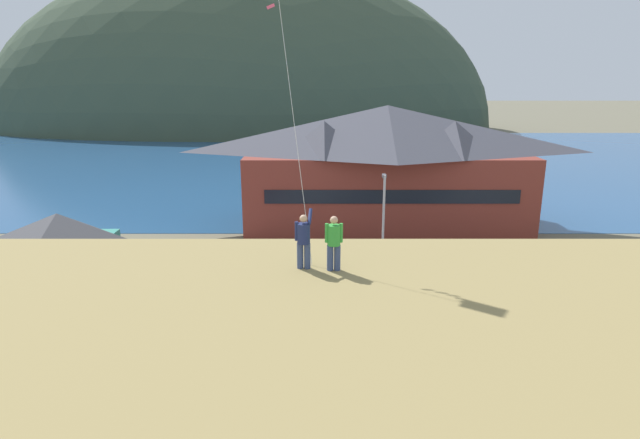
# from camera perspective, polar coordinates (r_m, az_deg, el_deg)

# --- Properties ---
(ground_plane) EXTENTS (600.00, 600.00, 0.00)m
(ground_plane) POSITION_cam_1_polar(r_m,az_deg,el_deg) (26.34, -1.32, -12.96)
(ground_plane) COLOR #66604C
(parking_lot_pad) EXTENTS (40.00, 20.00, 0.10)m
(parking_lot_pad) POSITION_cam_1_polar(r_m,az_deg,el_deg) (30.82, -1.10, -8.49)
(parking_lot_pad) COLOR slate
(parking_lot_pad) RESTS_ON ground
(bay_water) EXTENTS (360.00, 84.00, 0.03)m
(bay_water) POSITION_cam_1_polar(r_m,az_deg,el_deg) (84.14, -0.35, 6.71)
(bay_water) COLOR navy
(bay_water) RESTS_ON ground
(far_hill_west_ridge) EXTENTS (130.45, 62.86, 83.02)m
(far_hill_west_ridge) POSITION_cam_1_polar(r_m,az_deg,el_deg) (140.00, -8.77, 9.93)
(far_hill_west_ridge) COLOR #3D4C38
(far_hill_west_ridge) RESTS_ON ground
(far_hill_east_peak) EXTENTS (83.61, 51.99, 84.80)m
(far_hill_east_peak) POSITION_cam_1_polar(r_m,az_deg,el_deg) (145.09, -4.06, 10.24)
(far_hill_east_peak) COLOR #3D4C38
(far_hill_east_peak) RESTS_ON ground
(harbor_lodge) EXTENTS (25.17, 9.76, 10.36)m
(harbor_lodge) POSITION_cam_1_polar(r_m,az_deg,el_deg) (44.89, 7.39, 6.19)
(harbor_lodge) COLOR brown
(harbor_lodge) RESTS_ON ground
(storage_shed_near_lot) EXTENTS (5.83, 5.13, 5.02)m
(storage_shed_near_lot) POSITION_cam_1_polar(r_m,az_deg,el_deg) (33.81, -26.56, -3.35)
(storage_shed_near_lot) COLOR #338475
(storage_shed_near_lot) RESTS_ON ground
(wharf_dock) EXTENTS (3.20, 15.41, 0.70)m
(wharf_dock) POSITION_cam_1_polar(r_m,az_deg,el_deg) (58.60, -4.09, 3.26)
(wharf_dock) COLOR #70604C
(wharf_dock) RESTS_ON ground
(moored_boat_wharfside) EXTENTS (2.27, 6.10, 2.16)m
(moored_boat_wharfside) POSITION_cam_1_polar(r_m,az_deg,el_deg) (62.40, -6.87, 4.27)
(moored_boat_wharfside) COLOR #23564C
(moored_boat_wharfside) RESTS_ON ground
(moored_boat_outer_mooring) EXTENTS (2.81, 7.36, 2.16)m
(moored_boat_outer_mooring) POSITION_cam_1_polar(r_m,az_deg,el_deg) (58.42, -0.65, 3.63)
(moored_boat_outer_mooring) COLOR silver
(moored_boat_outer_mooring) RESTS_ON ground
(parked_car_lone_by_shed) EXTENTS (4.23, 2.12, 1.82)m
(parked_car_lone_by_shed) POSITION_cam_1_polar(r_m,az_deg,el_deg) (34.24, -16.52, -4.85)
(parked_car_lone_by_shed) COLOR red
(parked_car_lone_by_shed) RESTS_ON parking_lot_pad
(parked_car_front_row_silver) EXTENTS (4.20, 2.06, 1.82)m
(parked_car_front_row_silver) POSITION_cam_1_polar(r_m,az_deg,el_deg) (27.74, -13.01, -9.41)
(parked_car_front_row_silver) COLOR red
(parked_car_front_row_silver) RESTS_ON parking_lot_pad
(parked_car_mid_row_near) EXTENTS (4.24, 2.12, 1.82)m
(parked_car_mid_row_near) POSITION_cam_1_polar(r_m,az_deg,el_deg) (25.45, -0.30, -11.33)
(parked_car_mid_row_near) COLOR silver
(parked_car_mid_row_near) RESTS_ON parking_lot_pad
(parked_car_corner_spot) EXTENTS (4.21, 2.07, 1.82)m
(parked_car_corner_spot) POSITION_cam_1_polar(r_m,az_deg,el_deg) (32.61, -3.15, -5.22)
(parked_car_corner_spot) COLOR silver
(parked_car_corner_spot) RESTS_ON parking_lot_pad
(parked_car_front_row_end) EXTENTS (4.34, 2.35, 1.82)m
(parked_car_front_row_end) POSITION_cam_1_polar(r_m,az_deg,el_deg) (26.94, 12.22, -10.12)
(parked_car_front_row_end) COLOR slate
(parked_car_front_row_end) RESTS_ON parking_lot_pad
(parked_car_back_row_left) EXTENTS (4.30, 2.25, 1.82)m
(parked_car_back_row_left) POSITION_cam_1_polar(r_m,az_deg,el_deg) (35.02, 25.83, -5.33)
(parked_car_back_row_left) COLOR silver
(parked_car_back_row_left) RESTS_ON parking_lot_pad
(parked_car_back_row_right) EXTENTS (4.32, 2.29, 1.82)m
(parked_car_back_row_right) POSITION_cam_1_polar(r_m,az_deg,el_deg) (32.67, 7.59, -5.30)
(parked_car_back_row_right) COLOR slate
(parked_car_back_row_right) RESTS_ON parking_lot_pad
(parked_car_front_row_red) EXTENTS (4.34, 2.35, 1.82)m
(parked_car_front_row_red) POSITION_cam_1_polar(r_m,az_deg,el_deg) (28.53, 26.16, -9.94)
(parked_car_front_row_red) COLOR slate
(parked_car_front_row_red) RESTS_ON parking_lot_pad
(parked_car_mid_row_far) EXTENTS (4.29, 2.24, 1.82)m
(parked_car_mid_row_far) POSITION_cam_1_polar(r_m,az_deg,el_deg) (32.70, 15.88, -5.75)
(parked_car_mid_row_far) COLOR slate
(parked_car_mid_row_far) RESTS_ON parking_lot_pad
(parking_light_pole) EXTENTS (0.24, 0.78, 6.20)m
(parking_light_pole) POSITION_cam_1_polar(r_m,az_deg,el_deg) (35.14, 7.10, 0.74)
(parking_light_pole) COLOR #ADADB2
(parking_light_pole) RESTS_ON parking_lot_pad
(person_kite_flyer) EXTENTS (0.55, 0.64, 1.86)m
(person_kite_flyer) POSITION_cam_1_polar(r_m,az_deg,el_deg) (16.03, -1.75, -2.20)
(person_kite_flyer) COLOR #384770
(person_kite_flyer) RESTS_ON grassy_hill_foreground
(person_companion) EXTENTS (0.55, 0.40, 1.74)m
(person_companion) POSITION_cam_1_polar(r_m,az_deg,el_deg) (15.86, 1.61, -2.44)
(person_companion) COLOR #384770
(person_companion) RESTS_ON grassy_hill_foreground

